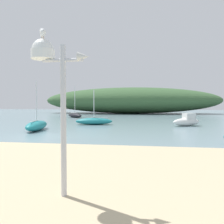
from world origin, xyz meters
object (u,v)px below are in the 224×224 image
object	(u,v)px
seagull_on_radar	(43,32)
sailboat_centre_water	(37,125)
motorboat_outer_mooring	(187,121)
sailboat_west_reach	(75,115)
mast_structure	(50,68)
sailboat_by_sandbar	(94,121)

from	to	relation	value
seagull_on_radar	sailboat_centre_water	xyz separation A→B (m)	(-6.44, 12.38, -3.29)
motorboat_outer_mooring	sailboat_west_reach	size ratio (longest dim) A/B	0.64
mast_structure	sailboat_west_reach	distance (m)	29.83
seagull_on_radar	sailboat_west_reach	size ratio (longest dim) A/B	0.08
sailboat_centre_water	seagull_on_radar	bearing A→B (deg)	-62.52
motorboat_outer_mooring	sailboat_centre_water	world-z (taller)	sailboat_centre_water
mast_structure	sailboat_west_reach	world-z (taller)	sailboat_west_reach
sailboat_west_reach	sailboat_centre_water	bearing A→B (deg)	-82.85
seagull_on_radar	sailboat_centre_water	bearing A→B (deg)	117.48
mast_structure	seagull_on_radar	xyz separation A→B (m)	(-0.16, 0.02, 0.75)
sailboat_centre_water	mast_structure	bearing A→B (deg)	-61.96
motorboat_outer_mooring	seagull_on_radar	bearing A→B (deg)	-108.59
mast_structure	sailboat_by_sandbar	bearing A→B (deg)	100.18
mast_structure	seagull_on_radar	bearing A→B (deg)	174.31
sailboat_by_sandbar	sailboat_centre_water	xyz separation A→B (m)	(-3.41, -5.35, 0.04)
seagull_on_radar	sailboat_west_reach	xyz separation A→B (m)	(-8.45, 28.42, -3.34)
seagull_on_radar	sailboat_centre_water	size ratio (longest dim) A/B	0.09
mast_structure	motorboat_outer_mooring	distance (m)	18.88
motorboat_outer_mooring	sailboat_by_sandbar	bearing A→B (deg)	-179.63
motorboat_outer_mooring	sailboat_centre_water	xyz separation A→B (m)	(-12.42, -5.40, -0.09)
motorboat_outer_mooring	sailboat_west_reach	bearing A→B (deg)	143.59
sailboat_west_reach	sailboat_by_sandbar	bearing A→B (deg)	-63.10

